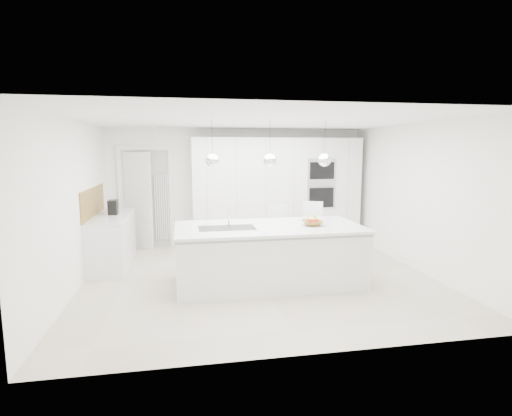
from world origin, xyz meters
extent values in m
plane|color=beige|center=(0.00, 0.00, 0.00)|extent=(5.50, 5.50, 0.00)
plane|color=white|center=(0.00, 2.50, 1.25)|extent=(5.50, 0.00, 5.50)
plane|color=white|center=(-2.75, 0.00, 1.25)|extent=(0.00, 5.00, 5.00)
plane|color=white|center=(0.00, 0.00, 2.50)|extent=(5.50, 5.50, 0.00)
cube|color=white|center=(0.80, 2.20, 1.15)|extent=(3.60, 0.60, 2.30)
cube|color=white|center=(-2.20, 2.42, 1.00)|extent=(0.76, 0.38, 2.00)
cube|color=white|center=(-2.45, 1.20, 0.43)|extent=(0.60, 1.80, 0.86)
cube|color=white|center=(-2.45, 1.20, 0.88)|extent=(0.62, 1.82, 0.04)
cube|color=olive|center=(-2.74, 1.20, 1.15)|extent=(0.02, 1.80, 0.50)
cube|color=white|center=(0.10, -0.30, 0.43)|extent=(2.80, 1.20, 0.86)
cube|color=white|center=(0.10, -0.25, 0.88)|extent=(2.84, 1.40, 0.04)
cylinder|color=white|center=(-0.50, -0.10, 1.05)|extent=(0.02, 0.02, 0.30)
sphere|color=white|center=(-0.75, -0.30, 1.90)|extent=(0.20, 0.20, 0.20)
sphere|color=white|center=(0.10, -0.30, 1.90)|extent=(0.20, 0.20, 0.20)
sphere|color=white|center=(0.95, -0.30, 1.90)|extent=(0.20, 0.20, 0.20)
imported|color=olive|center=(0.77, -0.33, 0.94)|extent=(0.33, 0.33, 0.08)
cube|color=black|center=(-2.43, 1.33, 1.03)|extent=(0.16, 0.24, 0.26)
sphere|color=#B32814|center=(0.73, -0.38, 0.97)|extent=(0.08, 0.08, 0.08)
sphere|color=#B32814|center=(0.77, -0.38, 0.97)|extent=(0.08, 0.08, 0.08)
sphere|color=#B32814|center=(0.83, -0.35, 0.97)|extent=(0.07, 0.07, 0.07)
torus|color=gold|center=(0.76, -0.32, 1.01)|extent=(0.22, 0.16, 0.20)
camera|label=1|loc=(-1.17, -6.12, 2.06)|focal=28.00mm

